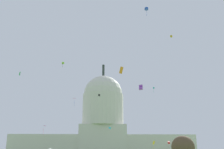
# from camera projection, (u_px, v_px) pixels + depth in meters

# --- Properties ---
(capitol_building) EXTENTS (124.40, 29.34, 71.22)m
(capitol_building) POSITION_uv_depth(u_px,v_px,m) (103.00, 131.00, 189.06)
(capitol_building) COLOR beige
(capitol_building) RESTS_ON ground_plane
(tree_east_near) EXTENTS (10.56, 10.48, 12.34)m
(tree_east_near) POSITION_uv_depth(u_px,v_px,m) (183.00, 147.00, 108.68)
(tree_east_near) COLOR brown
(tree_east_near) RESTS_ON ground_plane
(kite_lime_high) EXTENTS (1.44, 1.43, 3.40)m
(kite_lime_high) POSITION_uv_depth(u_px,v_px,m) (63.00, 63.00, 164.16)
(kite_lime_high) COLOR #8CD133
(kite_cyan_low) EXTENTS (1.23, 1.22, 1.04)m
(kite_cyan_low) POSITION_uv_depth(u_px,v_px,m) (110.00, 128.00, 127.68)
(kite_cyan_low) COLOR #33BCDB
(kite_red_low) EXTENTS (1.30, 1.38, 1.43)m
(kite_red_low) POSITION_uv_depth(u_px,v_px,m) (169.00, 143.00, 153.97)
(kite_red_low) COLOR red
(kite_black_mid) EXTENTS (0.96, 0.91, 1.09)m
(kite_black_mid) POSITION_uv_depth(u_px,v_px,m) (99.00, 95.00, 129.74)
(kite_black_mid) COLOR black
(kite_yellow_low) EXTENTS (1.09, 0.83, 3.75)m
(kite_yellow_low) POSITION_uv_depth(u_px,v_px,m) (154.00, 143.00, 114.21)
(kite_yellow_low) COLOR yellow
(kite_gold_high) EXTENTS (0.95, 0.94, 0.88)m
(kite_gold_high) POSITION_uv_depth(u_px,v_px,m) (171.00, 36.00, 107.59)
(kite_gold_high) COLOR gold
(kite_magenta_low) EXTENTS (1.31, 1.25, 2.70)m
(kite_magenta_low) POSITION_uv_depth(u_px,v_px,m) (43.00, 127.00, 92.67)
(kite_magenta_low) COLOR #D1339E
(kite_violet_mid) EXTENTS (1.29, 1.25, 1.40)m
(kite_violet_mid) POSITION_uv_depth(u_px,v_px,m) (141.00, 87.00, 77.03)
(kite_violet_mid) COLOR purple
(kite_turquoise_high) EXTENTS (1.11, 0.56, 3.83)m
(kite_turquoise_high) POSITION_uv_depth(u_px,v_px,m) (154.00, 88.00, 175.60)
(kite_turquoise_high) COLOR teal
(kite_orange_mid) EXTENTS (0.89, 1.09, 1.31)m
(kite_orange_mid) POSITION_uv_depth(u_px,v_px,m) (121.00, 70.00, 50.50)
(kite_orange_mid) COLOR orange
(kite_pink_mid) EXTENTS (1.59, 0.61, 3.38)m
(kite_pink_mid) POSITION_uv_depth(u_px,v_px,m) (74.00, 100.00, 124.89)
(kite_pink_mid) COLOR pink
(kite_blue_high) EXTENTS (1.36, 1.35, 3.62)m
(kite_blue_high) POSITION_uv_depth(u_px,v_px,m) (146.00, 9.00, 101.16)
(kite_blue_high) COLOR blue
(kite_green_mid) EXTENTS (0.52, 0.65, 1.42)m
(kite_green_mid) POSITION_uv_depth(u_px,v_px,m) (20.00, 74.00, 97.15)
(kite_green_mid) COLOR green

